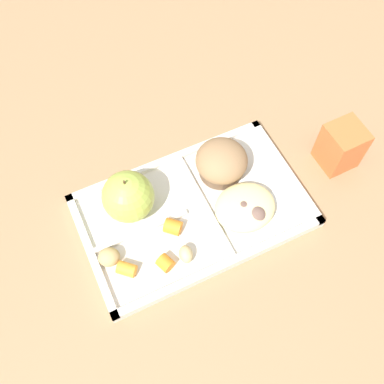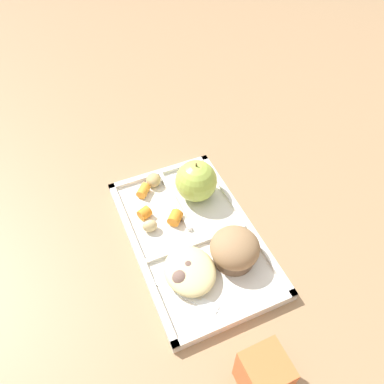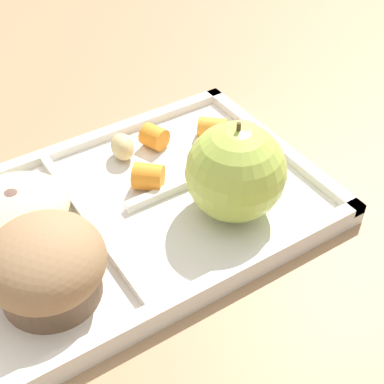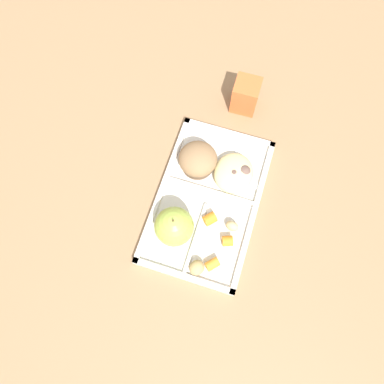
% 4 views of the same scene
% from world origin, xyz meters
% --- Properties ---
extents(ground, '(6.00, 6.00, 0.00)m').
position_xyz_m(ground, '(0.00, 0.00, 0.00)').
color(ground, '#997551').
extents(lunch_tray, '(0.37, 0.23, 0.02)m').
position_xyz_m(lunch_tray, '(-0.00, -0.00, 0.01)').
color(lunch_tray, silver).
rests_on(lunch_tray, ground).
extents(green_apple, '(0.09, 0.09, 0.09)m').
position_xyz_m(green_apple, '(-0.09, 0.05, 0.05)').
color(green_apple, '#A8C14C').
rests_on(green_apple, lunch_tray).
extents(bran_muffin, '(0.09, 0.09, 0.07)m').
position_xyz_m(bran_muffin, '(0.08, 0.05, 0.04)').
color(bran_muffin, brown).
rests_on(bran_muffin, lunch_tray).
extents(carrot_slice_back, '(0.03, 0.03, 0.02)m').
position_xyz_m(carrot_slice_back, '(-0.08, -0.07, 0.02)').
color(carrot_slice_back, orange).
rests_on(carrot_slice_back, lunch_tray).
extents(carrot_slice_large, '(0.04, 0.04, 0.02)m').
position_xyz_m(carrot_slice_large, '(-0.05, -0.02, 0.02)').
color(carrot_slice_large, orange).
rests_on(carrot_slice_large, lunch_tray).
extents(carrot_slice_diagonal, '(0.04, 0.03, 0.02)m').
position_xyz_m(carrot_slice_diagonal, '(-0.14, -0.05, 0.02)').
color(carrot_slice_diagonal, orange).
rests_on(carrot_slice_diagonal, lunch_tray).
extents(potato_chunk_golden, '(0.04, 0.04, 0.03)m').
position_xyz_m(potato_chunk_golden, '(-0.16, -0.02, 0.03)').
color(potato_chunk_golden, tan).
rests_on(potato_chunk_golden, lunch_tray).
extents(potato_chunk_browned, '(0.03, 0.03, 0.03)m').
position_xyz_m(potato_chunk_browned, '(-0.05, -0.07, 0.02)').
color(potato_chunk_browned, tan).
rests_on(potato_chunk_browned, lunch_tray).
extents(egg_noodle_pile, '(0.10, 0.09, 0.03)m').
position_xyz_m(egg_noodle_pile, '(0.08, -0.04, 0.03)').
color(egg_noodle_pile, beige).
rests_on(egg_noodle_pile, lunch_tray).
extents(meatball_side, '(0.03, 0.03, 0.03)m').
position_xyz_m(meatball_side, '(0.08, -0.04, 0.03)').
color(meatball_side, '#755B4C').
rests_on(meatball_side, lunch_tray).
extents(meatball_back, '(0.04, 0.04, 0.04)m').
position_xyz_m(meatball_back, '(0.09, -0.06, 0.03)').
color(meatball_back, brown).
rests_on(meatball_back, lunch_tray).
extents(meatball_center, '(0.03, 0.03, 0.03)m').
position_xyz_m(meatball_center, '(0.08, -0.04, 0.03)').
color(meatball_center, '#755B4C').
rests_on(meatball_center, lunch_tray).
extents(meatball_front, '(0.03, 0.03, 0.03)m').
position_xyz_m(meatball_front, '(0.07, -0.04, 0.03)').
color(meatball_front, brown).
rests_on(meatball_front, lunch_tray).
extents(plastic_fork, '(0.12, 0.10, 0.00)m').
position_xyz_m(plastic_fork, '(0.12, -0.05, 0.01)').
color(plastic_fork, white).
rests_on(plastic_fork, lunch_tray).
extents(milk_carton, '(0.06, 0.06, 0.09)m').
position_xyz_m(milk_carton, '(0.28, -0.01, 0.04)').
color(milk_carton, orange).
rests_on(milk_carton, ground).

